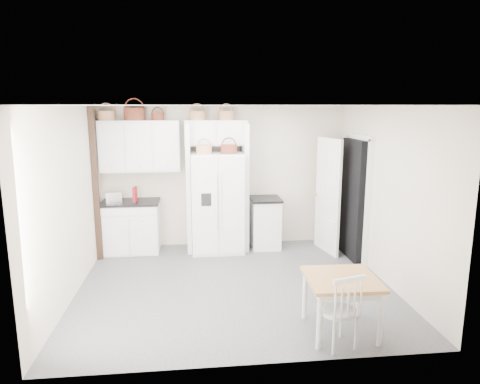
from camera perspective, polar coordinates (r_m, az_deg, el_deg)
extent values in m
plane|color=#3C3C3E|center=(6.46, -0.74, -12.29)|extent=(4.50, 4.50, 0.00)
plane|color=white|center=(5.92, -0.80, 11.45)|extent=(4.50, 4.50, 0.00)
plane|color=beige|center=(8.01, -2.14, 2.07)|extent=(4.50, 0.00, 4.50)
plane|color=beige|center=(6.26, -21.74, -1.35)|extent=(0.00, 4.00, 4.00)
plane|color=beige|center=(6.65, 18.90, -0.44)|extent=(0.00, 4.00, 4.00)
cube|color=white|center=(7.70, -3.02, -1.41)|extent=(0.92, 0.74, 1.79)
cube|color=white|center=(7.97, -14.23, -4.61)|extent=(0.97, 0.61, 0.90)
cube|color=white|center=(7.99, 3.36, -4.21)|extent=(0.51, 0.61, 0.90)
cube|color=#A28341|center=(5.25, 13.25, -14.40)|extent=(0.83, 0.83, 0.67)
cube|color=white|center=(4.92, 12.99, -15.25)|extent=(0.48, 0.46, 0.82)
cube|color=black|center=(7.85, -14.40, -1.32)|extent=(1.01, 0.65, 0.04)
cube|color=black|center=(7.88, 3.40, -0.92)|extent=(0.55, 0.65, 0.04)
cube|color=silver|center=(7.81, -16.50, -0.66)|extent=(0.29, 0.21, 0.18)
cube|color=maroon|center=(7.73, -13.83, -0.32)|extent=(0.07, 0.18, 0.27)
cube|color=beige|center=(7.73, -13.85, -0.35)|extent=(0.06, 0.18, 0.26)
cylinder|color=#9E6B46|center=(7.86, -17.38, 9.70)|extent=(0.29, 0.29, 0.17)
cylinder|color=#522019|center=(7.79, -13.89, 10.06)|extent=(0.37, 0.37, 0.22)
cylinder|color=#522019|center=(7.75, -10.90, 9.84)|extent=(0.22, 0.22, 0.13)
cylinder|color=#9E6B46|center=(7.72, -5.71, 10.11)|extent=(0.29, 0.29, 0.16)
cylinder|color=#9E6B46|center=(7.75, -1.83, 10.16)|extent=(0.28, 0.28, 0.16)
cylinder|color=#9E6B46|center=(7.44, -4.83, 5.64)|extent=(0.27, 0.27, 0.14)
cylinder|color=#522019|center=(7.46, -1.49, 5.73)|extent=(0.28, 0.28, 0.15)
cube|color=white|center=(7.81, -13.19, 5.98)|extent=(1.40, 0.34, 0.90)
cube|color=white|center=(7.75, -3.21, 7.89)|extent=(1.12, 0.34, 0.45)
cube|color=white|center=(7.73, -6.86, 0.52)|extent=(0.08, 0.60, 2.30)
cube|color=white|center=(7.78, 0.67, 0.68)|extent=(0.08, 0.60, 2.30)
cube|color=black|center=(7.53, -18.70, 0.89)|extent=(0.09, 0.09, 2.60)
cube|color=black|center=(7.57, 14.98, -0.97)|extent=(0.18, 0.85, 2.05)
cube|color=white|center=(7.76, 11.62, -0.52)|extent=(0.21, 0.79, 2.05)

